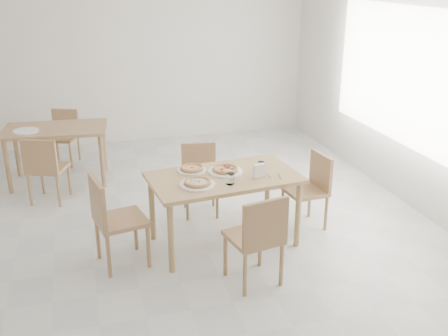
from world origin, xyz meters
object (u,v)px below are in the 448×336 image
object	(u,v)px
main_table	(224,184)
pizza_pepperoni	(225,169)
plate_pepperoni	(225,171)
napkin_holder	(259,171)
chair_north	(200,173)
chair_east	(312,185)
plate_mushroom	(198,185)
pizza_mushroom	(197,182)
chair_west	(112,216)
plate_margherita	(192,170)
tumbler_a	(230,179)
chair_back_n	(64,133)
plate_empty	(26,131)
chair_back_s	(45,166)
pizza_margherita	(192,168)
second_table	(56,135)
tumbler_b	(261,166)
chair_south	(258,235)

from	to	relation	value
main_table	pizza_pepperoni	size ratio (longest dim) A/B	4.72
plate_pepperoni	napkin_holder	bearing A→B (deg)	-39.88
chair_north	chair_east	size ratio (longest dim) A/B	0.98
plate_mushroom	pizza_mushroom	world-z (taller)	pizza_mushroom
chair_west	pizza_mushroom	size ratio (longest dim) A/B	2.92
plate_margherita	tumbler_a	xyz separation A→B (m)	(0.28, -0.44, 0.04)
main_table	chair_back_n	distance (m)	3.37
main_table	tumbler_a	xyz separation A→B (m)	(-0.00, -0.22, 0.14)
pizza_pepperoni	plate_empty	xyz separation A→B (m)	(-2.05, 2.05, -0.02)
plate_pepperoni	pizza_pepperoni	xyz separation A→B (m)	(0.00, -0.00, 0.02)
napkin_holder	plate_empty	world-z (taller)	napkin_holder
chair_back_s	chair_back_n	xyz separation A→B (m)	(0.21, 1.44, -0.03)
plate_mushroom	chair_back_n	distance (m)	3.40
pizza_margherita	plate_empty	bearing A→B (deg)	131.98
tumbler_a	chair_west	bearing A→B (deg)	176.00
main_table	plate_empty	distance (m)	2.94
second_table	chair_back_n	size ratio (longest dim) A/B	1.75
chair_east	pizza_mushroom	distance (m)	1.41
chair_north	tumbler_b	size ratio (longest dim) A/B	8.57
pizza_margherita	pizza_mushroom	xyz separation A→B (m)	(-0.03, -0.38, 0.00)
pizza_mushroom	tumbler_b	size ratio (longest dim) A/B	3.31
main_table	chair_north	world-z (taller)	chair_north
plate_mushroom	chair_east	bearing A→B (deg)	12.73
second_table	tumbler_b	bearing A→B (deg)	-40.88
chair_south	tumbler_b	world-z (taller)	chair_south
plate_pepperoni	chair_back_s	xyz separation A→B (m)	(-1.83, 1.44, -0.27)
pizza_margherita	pizza_pepperoni	distance (m)	0.34
plate_pepperoni	pizza_pepperoni	bearing A→B (deg)	-90.00
pizza_pepperoni	chair_south	bearing A→B (deg)	-87.82
plate_margherita	chair_back_n	bearing A→B (deg)	115.29
pizza_mushroom	chair_back_n	distance (m)	3.40
chair_back_n	pizza_margherita	bearing A→B (deg)	-43.71
chair_west	plate_pepperoni	size ratio (longest dim) A/B	2.58
plate_mushroom	plate_pepperoni	xyz separation A→B (m)	(0.35, 0.26, 0.00)
plate_mushroom	pizza_pepperoni	size ratio (longest dim) A/B	1.03
main_table	pizza_pepperoni	xyz separation A→B (m)	(0.04, 0.09, 0.12)
plate_pepperoni	second_table	bearing A→B (deg)	128.60
main_table	chair_west	distance (m)	1.15
chair_east	tumbler_b	distance (m)	0.71
napkin_holder	chair_back_s	size ratio (longest dim) A/B	0.17
tumbler_b	chair_south	bearing A→B (deg)	-110.56
plate_pepperoni	tumbler_a	xyz separation A→B (m)	(-0.04, -0.31, 0.04)
plate_pepperoni	tumbler_a	size ratio (longest dim) A/B	3.27
main_table	napkin_holder	bearing A→B (deg)	-30.15
pizza_pepperoni	chair_back_n	bearing A→B (deg)	119.38
plate_margherita	pizza_pepperoni	world-z (taller)	pizza_pepperoni
chair_west	pizza_margherita	bearing A→B (deg)	-78.87
chair_south	chair_back_n	world-z (taller)	chair_south
chair_back_n	plate_empty	size ratio (longest dim) A/B	2.50
tumbler_a	second_table	xyz separation A→B (m)	(-1.66, 2.44, -0.15)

